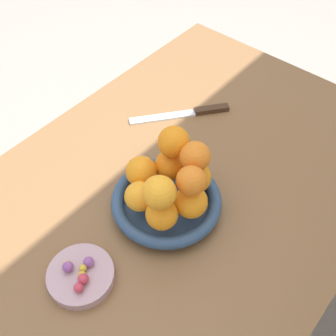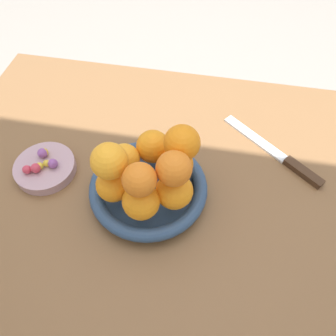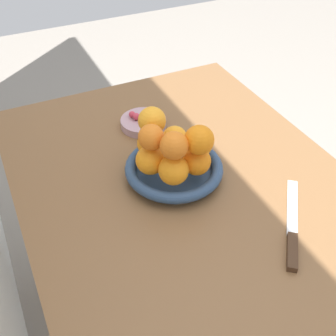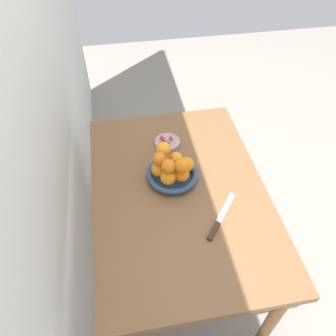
# 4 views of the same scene
# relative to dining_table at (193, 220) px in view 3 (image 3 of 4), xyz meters

# --- Properties ---
(dining_table) EXTENTS (1.10, 0.76, 0.74)m
(dining_table) POSITION_rel_dining_table_xyz_m (0.00, 0.00, 0.00)
(dining_table) COLOR brown
(dining_table) RESTS_ON ground_plane
(fruit_bowl) EXTENTS (0.23, 0.23, 0.04)m
(fruit_bowl) POSITION_rel_dining_table_xyz_m (0.07, 0.02, 0.11)
(fruit_bowl) COLOR navy
(fruit_bowl) RESTS_ON dining_table
(candy_dish) EXTENTS (0.13, 0.13, 0.02)m
(candy_dish) POSITION_rel_dining_table_xyz_m (0.30, 0.00, 0.10)
(candy_dish) COLOR #B28C99
(candy_dish) RESTS_ON dining_table
(orange_0) EXTENTS (0.06, 0.06, 0.06)m
(orange_0) POSITION_rel_dining_table_xyz_m (0.12, -0.01, 0.16)
(orange_0) COLOR orange
(orange_0) RESTS_ON fruit_bowl
(orange_1) EXTENTS (0.06, 0.06, 0.06)m
(orange_1) POSITION_rel_dining_table_xyz_m (0.13, 0.05, 0.16)
(orange_1) COLOR orange
(orange_1) RESTS_ON fruit_bowl
(orange_2) EXTENTS (0.07, 0.07, 0.07)m
(orange_2) POSITION_rel_dining_table_xyz_m (0.07, 0.08, 0.16)
(orange_2) COLOR orange
(orange_2) RESTS_ON fruit_bowl
(orange_3) EXTENTS (0.07, 0.07, 0.07)m
(orange_3) POSITION_rel_dining_table_xyz_m (0.02, 0.05, 0.16)
(orange_3) COLOR orange
(orange_3) RESTS_ON fruit_bowl
(orange_4) EXTENTS (0.06, 0.06, 0.06)m
(orange_4) POSITION_rel_dining_table_xyz_m (0.02, -0.01, 0.16)
(orange_4) COLOR orange
(orange_4) RESTS_ON fruit_bowl
(orange_5) EXTENTS (0.07, 0.07, 0.07)m
(orange_5) POSITION_rel_dining_table_xyz_m (0.08, -0.05, 0.16)
(orange_5) COLOR orange
(orange_5) RESTS_ON fruit_bowl
(orange_6) EXTENTS (0.06, 0.06, 0.06)m
(orange_6) POSITION_rel_dining_table_xyz_m (0.02, 0.04, 0.23)
(orange_6) COLOR orange
(orange_6) RESTS_ON orange_3
(orange_7) EXTENTS (0.06, 0.06, 0.06)m
(orange_7) POSITION_rel_dining_table_xyz_m (0.02, -0.01, 0.23)
(orange_7) COLOR orange
(orange_7) RESTS_ON orange_4
(orange_8) EXTENTS (0.06, 0.06, 0.06)m
(orange_8) POSITION_rel_dining_table_xyz_m (0.07, 0.07, 0.22)
(orange_8) COLOR orange
(orange_8) RESTS_ON orange_2
(orange_9) EXTENTS (0.06, 0.06, 0.06)m
(orange_9) POSITION_rel_dining_table_xyz_m (0.13, 0.05, 0.22)
(orange_9) COLOR orange
(orange_9) RESTS_ON orange_1
(candy_ball_0) EXTENTS (0.02, 0.02, 0.02)m
(candy_ball_0) POSITION_rel_dining_table_xyz_m (0.30, 0.01, 0.12)
(candy_ball_0) COLOR gold
(candy_ball_0) RESTS_ON candy_dish
(candy_ball_1) EXTENTS (0.02, 0.02, 0.02)m
(candy_ball_1) POSITION_rel_dining_table_xyz_m (0.31, 0.02, 0.12)
(candy_ball_1) COLOR #C6384C
(candy_ball_1) RESTS_ON candy_dish
(candy_ball_2) EXTENTS (0.02, 0.02, 0.02)m
(candy_ball_2) POSITION_rel_dining_table_xyz_m (0.31, -0.02, 0.12)
(candy_ball_2) COLOR #8C4C99
(candy_ball_2) RESTS_ON candy_dish
(candy_ball_3) EXTENTS (0.02, 0.02, 0.02)m
(candy_ball_3) POSITION_rel_dining_table_xyz_m (0.28, -0.00, 0.12)
(candy_ball_3) COLOR #8C4C99
(candy_ball_3) RESTS_ON candy_dish
(candy_ball_4) EXTENTS (0.02, 0.02, 0.02)m
(candy_ball_4) POSITION_rel_dining_table_xyz_m (0.32, 0.02, 0.12)
(candy_ball_4) COLOR #C6384C
(candy_ball_4) RESTS_ON candy_dish
(candy_ball_5) EXTENTS (0.01, 0.01, 0.01)m
(candy_ball_5) POSITION_rel_dining_table_xyz_m (0.29, 0.00, 0.12)
(candy_ball_5) COLOR gold
(candy_ball_5) RESTS_ON candy_dish
(candy_ball_6) EXTENTS (0.02, 0.02, 0.02)m
(candy_ball_6) POSITION_rel_dining_table_xyz_m (0.31, -0.02, 0.12)
(candy_ball_6) COLOR gold
(candy_ball_6) RESTS_ON candy_dish
(knife) EXTENTS (0.22, 0.18, 0.01)m
(knife) POSITION_rel_dining_table_xyz_m (-0.19, -0.13, 0.09)
(knife) COLOR #3F2819
(knife) RESTS_ON dining_table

